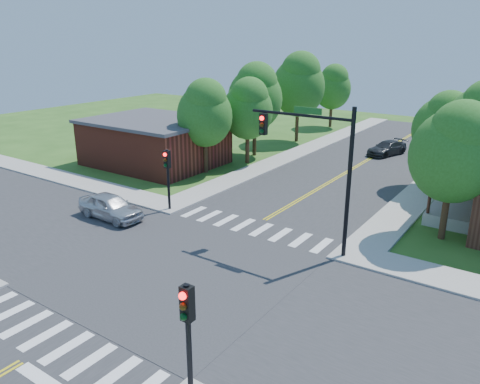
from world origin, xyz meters
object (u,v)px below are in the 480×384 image
Objects in this scene: signal_mast_ne at (316,155)px; signal_pole_nw at (167,169)px; car_dgrey at (387,149)px; signal_pole_se at (187,322)px; car_silver at (111,207)px.

signal_pole_nw is (-9.51, -0.01, -2.19)m from signal_mast_ne.
signal_pole_se is at bearing -63.44° from car_dgrey.
signal_pole_se is 1.00× the size of signal_pole_nw.
signal_pole_se reaches higher than car_silver.
signal_pole_se is at bearing -121.41° from car_silver.
signal_pole_nw is 3.95m from car_silver.
signal_pole_nw reaches higher than car_dgrey.
signal_pole_nw is (-11.20, 11.20, 0.00)m from signal_pole_se.
car_dgrey is at bearing -17.69° from car_silver.
car_dgrey is at bearing 98.50° from signal_mast_ne.
signal_mast_ne is 11.55m from signal_pole_se.
signal_pole_se is 0.88× the size of car_silver.
signal_mast_ne is 1.67× the size of car_silver.
signal_pole_se is 15.84m from signal_pole_nw.
signal_pole_nw is at bearing -179.93° from signal_mast_ne.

